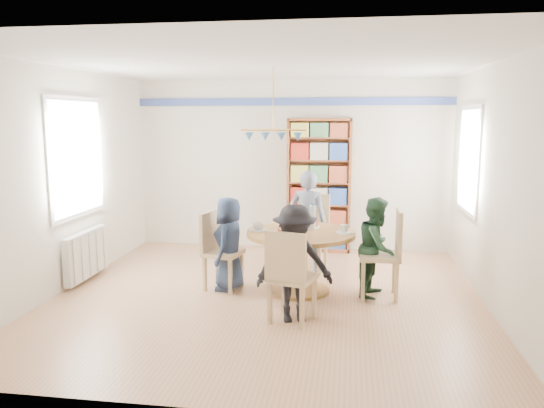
% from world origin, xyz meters
% --- Properties ---
extents(ground, '(5.00, 5.00, 0.00)m').
position_xyz_m(ground, '(0.00, 0.00, 0.00)').
color(ground, tan).
extents(room_shell, '(5.00, 5.00, 5.00)m').
position_xyz_m(room_shell, '(-0.26, 0.87, 1.65)').
color(room_shell, white).
rests_on(room_shell, ground).
extents(radiator, '(0.12, 1.00, 0.60)m').
position_xyz_m(radiator, '(-2.42, 0.30, 0.35)').
color(radiator, silver).
rests_on(radiator, ground).
extents(dining_table, '(1.30, 1.30, 0.75)m').
position_xyz_m(dining_table, '(0.37, 0.24, 0.56)').
color(dining_table, olive).
rests_on(dining_table, ground).
extents(chair_left, '(0.50, 0.50, 0.96)m').
position_xyz_m(chair_left, '(-0.66, 0.24, 0.53)').
color(chair_left, '#D7BB84').
rests_on(chair_left, ground).
extents(chair_right, '(0.47, 0.47, 1.05)m').
position_xyz_m(chair_right, '(1.39, 0.20, 0.58)').
color(chair_right, '#D7BB84').
rests_on(chair_right, ground).
extents(chair_far, '(0.54, 0.54, 1.04)m').
position_xyz_m(chair_far, '(0.42, 1.29, 0.58)').
color(chair_far, '#D7BB84').
rests_on(chair_far, ground).
extents(chair_near, '(0.54, 0.54, 0.98)m').
position_xyz_m(chair_near, '(0.36, -0.79, 0.54)').
color(chair_near, '#D7BB84').
rests_on(chair_near, ground).
extents(person_left, '(0.41, 0.59, 1.15)m').
position_xyz_m(person_left, '(-0.50, 0.22, 0.57)').
color(person_left, '#1A253A').
rests_on(person_left, ground).
extents(person_right, '(0.58, 0.67, 1.18)m').
position_xyz_m(person_right, '(1.27, 0.25, 0.59)').
color(person_right, '#1B3723').
rests_on(person_right, ground).
extents(person_far, '(0.56, 0.42, 1.40)m').
position_xyz_m(person_far, '(0.39, 1.13, 0.70)').
color(person_far, gray).
rests_on(person_far, ground).
extents(person_near, '(0.89, 0.66, 1.23)m').
position_xyz_m(person_near, '(0.40, -0.69, 0.61)').
color(person_near, black).
rests_on(person_near, ground).
extents(bookshelf, '(1.00, 0.30, 2.09)m').
position_xyz_m(bookshelf, '(0.46, 2.34, 1.03)').
color(bookshelf, brown).
rests_on(bookshelf, ground).
extents(tableware, '(1.24, 1.24, 0.33)m').
position_xyz_m(tableware, '(0.35, 0.27, 0.82)').
color(tableware, white).
rests_on(tableware, dining_table).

